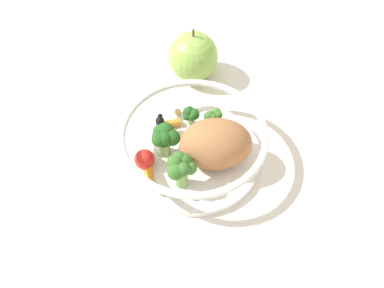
{
  "coord_description": "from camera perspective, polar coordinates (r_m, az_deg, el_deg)",
  "views": [
    {
      "loc": [
        -0.3,
        0.16,
        0.47
      ],
      "look_at": [
        -0.01,
        0.0,
        0.03
      ],
      "focal_mm": 37.2,
      "sensor_mm": 36.0,
      "label": 1
    }
  ],
  "objects": [
    {
      "name": "ground_plane",
      "position": [
        0.58,
        -0.05,
        -1.52
      ],
      "size": [
        2.4,
        2.4,
        0.0
      ],
      "primitive_type": "plane",
      "color": "silver"
    },
    {
      "name": "food_container",
      "position": [
        0.54,
        0.73,
        -0.13
      ],
      "size": [
        0.2,
        0.2,
        0.08
      ],
      "color": "white",
      "rests_on": "ground_plane"
    },
    {
      "name": "loose_apple",
      "position": [
        0.66,
        0.18,
        12.42
      ],
      "size": [
        0.08,
        0.08,
        0.09
      ],
      "color": "#8CB74C",
      "rests_on": "ground_plane"
    }
  ]
}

